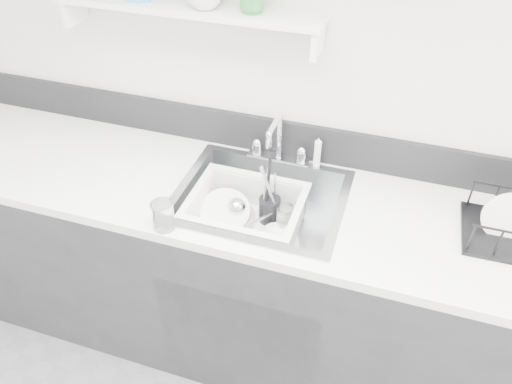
% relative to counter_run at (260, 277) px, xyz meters
% --- Properties ---
extents(room_shell, '(3.50, 3.00, 2.60)m').
position_rel_counter_run_xyz_m(room_shell, '(0.00, -0.80, 1.22)').
color(room_shell, silver).
rests_on(room_shell, ground).
extents(counter_run, '(3.20, 0.62, 0.92)m').
position_rel_counter_run_xyz_m(counter_run, '(0.00, 0.00, 0.00)').
color(counter_run, '#232326').
rests_on(counter_run, ground).
extents(backsplash, '(3.20, 0.02, 0.16)m').
position_rel_counter_run_xyz_m(backsplash, '(0.00, 0.30, 0.54)').
color(backsplash, black).
rests_on(backsplash, counter_run).
extents(sink, '(0.64, 0.52, 0.20)m').
position_rel_counter_run_xyz_m(sink, '(0.00, 0.00, 0.37)').
color(sink, silver).
rests_on(sink, counter_run).
extents(faucet, '(0.26, 0.18, 0.23)m').
position_rel_counter_run_xyz_m(faucet, '(0.00, 0.25, 0.52)').
color(faucet, silver).
rests_on(faucet, counter_run).
extents(side_sprayer, '(0.03, 0.03, 0.14)m').
position_rel_counter_run_xyz_m(side_sprayer, '(0.16, 0.25, 0.53)').
color(side_sprayer, white).
rests_on(side_sprayer, counter_run).
extents(wall_shelf, '(1.00, 0.16, 0.12)m').
position_rel_counter_run_xyz_m(wall_shelf, '(-0.35, 0.23, 1.05)').
color(wall_shelf, silver).
rests_on(wall_shelf, room_shell).
extents(wash_tub, '(0.53, 0.48, 0.17)m').
position_rel_counter_run_xyz_m(wash_tub, '(-0.05, -0.03, 0.38)').
color(wash_tub, white).
rests_on(wash_tub, sink).
extents(plate_stack, '(0.25, 0.24, 0.10)m').
position_rel_counter_run_xyz_m(plate_stack, '(-0.13, -0.01, 0.33)').
color(plate_stack, white).
rests_on(plate_stack, wash_tub).
extents(utensil_cup, '(0.09, 0.09, 0.29)m').
position_rel_counter_run_xyz_m(utensil_cup, '(0.03, 0.05, 0.37)').
color(utensil_cup, black).
rests_on(utensil_cup, wash_tub).
extents(ladle, '(0.32, 0.22, 0.09)m').
position_rel_counter_run_xyz_m(ladle, '(-0.03, -0.02, 0.35)').
color(ladle, silver).
rests_on(ladle, wash_tub).
extents(tumbler_in_tub, '(0.07, 0.07, 0.10)m').
position_rel_counter_run_xyz_m(tumbler_in_tub, '(0.09, 0.03, 0.36)').
color(tumbler_in_tub, white).
rests_on(tumbler_in_tub, wash_tub).
extents(tumbler_counter, '(0.09, 0.09, 0.11)m').
position_rel_counter_run_xyz_m(tumbler_counter, '(-0.27, -0.27, 0.51)').
color(tumbler_counter, white).
rests_on(tumbler_counter, counter_run).
extents(bowl_small, '(0.13, 0.13, 0.03)m').
position_rel_counter_run_xyz_m(bowl_small, '(0.08, -0.05, 0.32)').
color(bowl_small, white).
rests_on(bowl_small, wash_tub).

